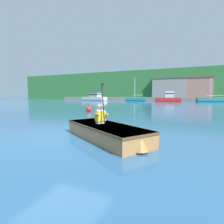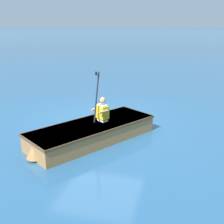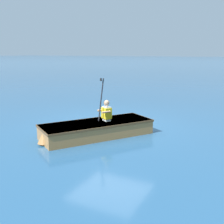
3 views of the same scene
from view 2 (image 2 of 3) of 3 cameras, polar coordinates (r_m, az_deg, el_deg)
ground_plane at (r=8.36m, az=-2.61°, el=-1.93°), size 300.00×300.00×0.00m
rowboat_foreground at (r=6.96m, az=-4.29°, el=-3.96°), size 3.38×2.78×0.43m
person_paddler at (r=7.02m, az=-2.04°, el=0.34°), size 0.45×0.45×1.27m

